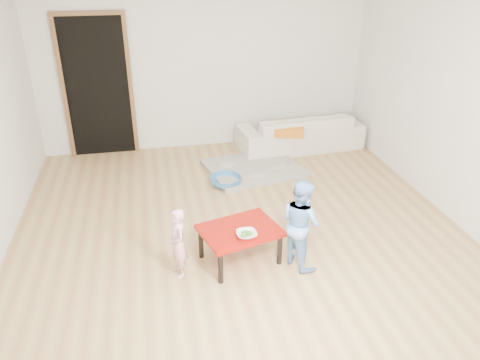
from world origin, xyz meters
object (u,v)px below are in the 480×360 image
object	(u,v)px
sofa	(300,131)
bowl	(247,235)
child_blue	(301,223)
basin	(226,181)
child_pink	(178,243)
red_table	(240,245)

from	to	relation	value
sofa	bowl	world-z (taller)	sofa
child_blue	basin	size ratio (longest dim) A/B	2.21
child_pink	basin	distance (m)	1.97
sofa	red_table	distance (m)	3.18
sofa	red_table	world-z (taller)	sofa
red_table	child_pink	size ratio (longest dim) A/B	1.06
sofa	child_pink	size ratio (longest dim) A/B	2.70
red_table	basin	size ratio (longest dim) A/B	1.79
bowl	child_pink	world-z (taller)	child_pink
child_blue	bowl	bearing A→B (deg)	68.03
child_pink	child_blue	world-z (taller)	child_blue
red_table	bowl	size ratio (longest dim) A/B	3.80
red_table	basin	world-z (taller)	red_table
red_table	sofa	bearing A→B (deg)	61.09
red_table	child_blue	size ratio (longest dim) A/B	0.81
red_table	child_blue	world-z (taller)	child_blue
bowl	red_table	bearing A→B (deg)	102.67
bowl	child_blue	size ratio (longest dim) A/B	0.21
child_blue	sofa	bearing A→B (deg)	-39.57
sofa	child_blue	world-z (taller)	child_blue
bowl	basin	xyz separation A→B (m)	(0.11, 1.84, -0.34)
child_pink	child_blue	bearing A→B (deg)	74.65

